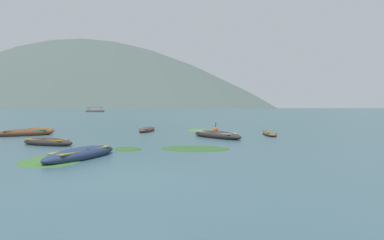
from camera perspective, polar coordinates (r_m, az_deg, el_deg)
ground_plane at (r=1507.97m, az=-2.14°, el=2.31°), size 6000.00×6000.00×0.00m
mountain_1 at (r=1624.07m, az=-14.21°, el=13.08°), size 1748.99×1748.99×610.84m
mountain_2 at (r=1791.62m, az=15.95°, el=8.76°), size 1390.30×1390.30×407.32m
rowboat_0 at (r=28.06m, az=-27.09°, el=-1.68°), size 3.24×2.41×0.48m
rowboat_1 at (r=22.70m, az=14.68°, el=-2.46°), size 1.37×3.69×0.40m
rowboat_2 at (r=19.92m, az=4.77°, el=-2.89°), size 3.50×4.14×0.59m
rowboat_4 at (r=12.58m, az=-20.50°, el=-6.15°), size 2.47×3.80×0.57m
rowboat_5 at (r=17.79m, az=-26.00°, el=-3.85°), size 3.33×2.02×0.50m
rowboat_6 at (r=25.29m, az=-8.65°, el=-1.86°), size 1.54×3.24×0.48m
rowboat_7 at (r=24.46m, az=-29.43°, el=-2.19°), size 3.75×2.65×0.63m
ferry_0 at (r=143.79m, az=-18.15°, el=1.64°), size 7.76×2.76×2.54m
mooring_buoy at (r=26.15m, az=4.58°, el=-1.83°), size 0.42×0.42×0.85m
weed_patch_1 at (r=12.46m, az=-25.43°, el=-7.15°), size 3.09×3.34×0.14m
weed_patch_2 at (r=14.78m, az=-12.39°, el=-5.50°), size 2.03×2.05×0.14m
weed_patch_3 at (r=26.28m, az=1.91°, el=-2.01°), size 2.91×3.79×0.14m
weed_patch_4 at (r=14.59m, az=0.57°, el=-5.55°), size 3.69×2.66×0.14m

